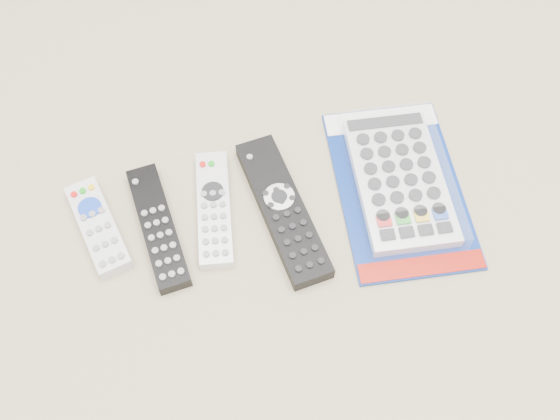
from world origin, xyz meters
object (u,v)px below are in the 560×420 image
object	(u,v)px
remote_large_black	(283,209)
jumbo_remote_packaged	(400,179)
remote_slim_black	(158,227)
remote_small_grey	(98,227)
remote_silver_dvd	(214,209)

from	to	relation	value
remote_large_black	jumbo_remote_packaged	world-z (taller)	jumbo_remote_packaged
remote_large_black	jumbo_remote_packaged	size ratio (longest dim) A/B	0.78
remote_slim_black	remote_large_black	bearing A→B (deg)	-10.54
jumbo_remote_packaged	remote_small_grey	bearing A→B (deg)	-178.12
remote_small_grey	remote_slim_black	size ratio (longest dim) A/B	0.79
remote_silver_dvd	jumbo_remote_packaged	xyz separation A→B (m)	(0.26, -0.03, 0.01)
remote_large_black	jumbo_remote_packaged	xyz separation A→B (m)	(0.17, -0.00, 0.00)
remote_slim_black	remote_silver_dvd	bearing A→B (deg)	1.84
remote_small_grey	remote_silver_dvd	bearing A→B (deg)	-16.92
remote_silver_dvd	remote_large_black	distance (m)	0.09
remote_slim_black	jumbo_remote_packaged	bearing A→B (deg)	-7.41
remote_slim_black	remote_large_black	size ratio (longest dim) A/B	0.82
remote_silver_dvd	jumbo_remote_packaged	size ratio (longest dim) A/B	0.60
remote_small_grey	remote_large_black	xyz separation A→B (m)	(0.25, -0.04, 0.00)
remote_small_grey	remote_slim_black	world-z (taller)	same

